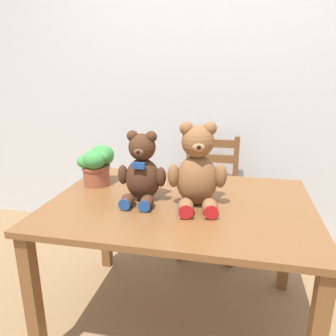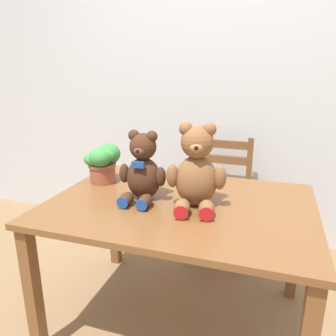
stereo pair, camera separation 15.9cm
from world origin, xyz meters
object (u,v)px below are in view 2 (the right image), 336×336
(potted_plant, at_px, (103,161))
(teddy_bear_left, at_px, (143,170))
(teddy_bear_right, at_px, (196,171))
(wooden_chair_behind, at_px, (221,195))

(potted_plant, bearing_deg, teddy_bear_left, -27.95)
(teddy_bear_right, xyz_separation_m, potted_plant, (-0.59, 0.17, -0.05))
(teddy_bear_left, height_order, potted_plant, teddy_bear_left)
(teddy_bear_left, bearing_deg, teddy_bear_right, 178.42)
(teddy_bear_right, bearing_deg, wooden_chair_behind, -100.19)
(teddy_bear_left, relative_size, potted_plant, 1.58)
(teddy_bear_right, bearing_deg, potted_plant, -26.43)
(teddy_bear_right, bearing_deg, teddy_bear_left, -10.66)
(wooden_chair_behind, relative_size, teddy_bear_left, 2.46)
(potted_plant, bearing_deg, teddy_bear_right, -16.04)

